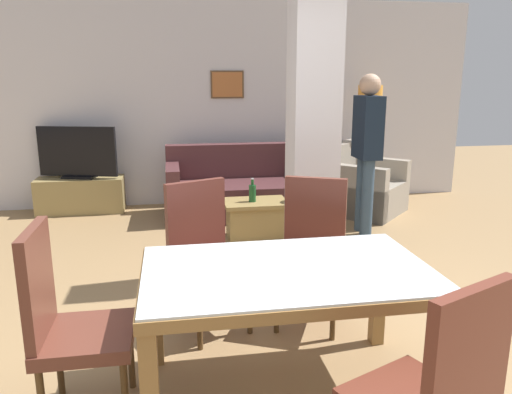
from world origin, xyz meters
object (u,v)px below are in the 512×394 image
coffee_table (256,219)px  standing_person (367,143)px  dining_chair_head_left (67,318)px  dining_chair_far_right (312,247)px  tv_screen (77,153)px  dining_table (287,295)px  tv_stand (81,195)px  dining_chair_far_left (205,251)px  floor_lamp (370,105)px  bottle (252,193)px  sofa (240,191)px  armchair (362,189)px  dining_chair_near_right (435,392)px

coffee_table → standing_person: size_ratio=0.39×
dining_chair_head_left → dining_chair_far_right: bearing=119.0°
dining_chair_head_left → coffee_table: bearing=152.5°
dining_chair_far_right → tv_screen: tv_screen is taller
dining_table → tv_stand: dining_table is taller
coffee_table → standing_person: (1.22, -0.02, 0.80)m
coffee_table → tv_screen: size_ratio=0.69×
dining_chair_far_right → dining_chair_far_left: size_ratio=1.00×
dining_chair_head_left → standing_person: standing_person is taller
dining_chair_far_left → tv_stand: 3.56m
floor_lamp → standing_person: 1.32m
bottle → standing_person: bearing=-0.0°
coffee_table → standing_person: bearing=-0.7°
dining_table → bottle: dining_table is taller
dining_table → dining_chair_far_left: size_ratio=1.49×
dining_chair_far_left → coffee_table: 2.01m
sofa → bottle: 1.03m
dining_chair_far_left → armchair: size_ratio=0.82×
dining_chair_head_left → sofa: dining_chair_head_left is taller
dining_chair_far_right → sofa: size_ratio=0.55×
bottle → floor_lamp: (1.75, 1.18, 0.83)m
sofa → tv_screen: (-2.01, 0.42, 0.47)m
standing_person → bottle: bearing=90.7°
floor_lamp → standing_person: (-0.49, -1.18, -0.33)m
armchair → tv_stand: armchair is taller
dining_chair_far_left → floor_lamp: floor_lamp is taller
dining_chair_far_left → tv_stand: (-1.36, 3.28, -0.32)m
armchair → tv_screen: tv_screen is taller
dining_table → standing_person: (1.52, 2.70, 0.42)m
dining_chair_near_right → bottle: bearing=68.3°
floor_lamp → bottle: bearing=-146.1°
dining_chair_far_left → dining_chair_head_left: 1.13m
dining_chair_near_right → floor_lamp: size_ratio=0.64×
armchair → coffee_table: 1.73m
standing_person → sofa: bearing=51.6°
dining_chair_head_left → tv_stand: (-0.62, 4.13, -0.32)m
dining_chair_head_left → armchair: 4.60m
dining_chair_far_right → tv_screen: size_ratio=1.03×
dining_chair_near_right → sofa: dining_chair_near_right is taller
dining_chair_far_right → coffee_table: dining_chair_far_right is taller
dining_chair_far_right → sofa: (-0.10, 2.89, -0.25)m
dining_table → coffee_table: 2.76m
sofa → bottle: sofa is taller
dining_chair_far_left → standing_person: standing_person is taller
dining_chair_head_left → sofa: bearing=159.5°
dining_chair_far_left → bottle: size_ratio=4.01×
dining_table → floor_lamp: size_ratio=0.95×
dining_chair_far_left → armchair: 3.47m
coffee_table → tv_stand: (-2.03, 1.42, 0.01)m
bottle → standing_person: (1.26, -0.00, 0.50)m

